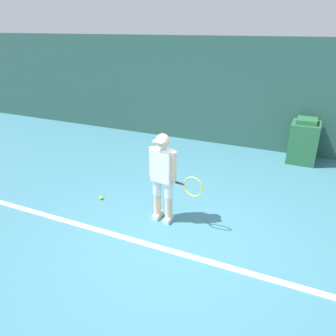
% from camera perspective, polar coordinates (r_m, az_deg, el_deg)
% --- Properties ---
extents(ground_plane, '(24.00, 24.00, 0.00)m').
position_cam_1_polar(ground_plane, '(5.10, 2.03, -12.21)').
color(ground_plane, teal).
extents(back_wall, '(24.00, 0.10, 2.76)m').
position_cam_1_polar(back_wall, '(8.69, 14.01, 12.26)').
color(back_wall, '#2D564C').
rests_on(back_wall, ground_plane).
extents(court_baseline, '(21.60, 0.10, 0.01)m').
position_cam_1_polar(court_baseline, '(4.86, 0.49, -14.25)').
color(court_baseline, white).
rests_on(court_baseline, ground_plane).
extents(tennis_player, '(0.94, 0.30, 1.49)m').
position_cam_1_polar(tennis_player, '(5.16, -0.78, -1.20)').
color(tennis_player, beige).
rests_on(tennis_player, ground_plane).
extents(tennis_ball, '(0.07, 0.07, 0.07)m').
position_cam_1_polar(tennis_ball, '(6.25, -11.59, -5.09)').
color(tennis_ball, '#D1E533').
rests_on(tennis_ball, ground_plane).
extents(covered_chair, '(0.63, 0.72, 1.04)m').
position_cam_1_polar(covered_chair, '(8.32, 22.52, 4.34)').
color(covered_chair, '#28663D').
rests_on(covered_chair, ground_plane).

